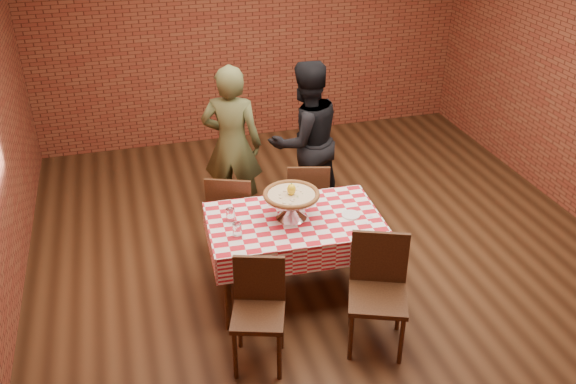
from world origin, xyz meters
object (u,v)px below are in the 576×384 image
(table, at_px, (294,257))
(chair_far_right, at_px, (307,199))
(water_glass_right, at_px, (230,215))
(pizza, at_px, (291,195))
(chair_near_right, at_px, (378,298))
(water_glass_left, at_px, (237,230))
(diner_olive, at_px, (232,145))
(condiment_caddy, at_px, (295,192))
(pizza_stand, at_px, (291,207))
(chair_far_left, at_px, (234,213))
(diner_black, at_px, (305,141))
(chair_near_left, at_px, (258,318))

(table, height_order, chair_far_right, chair_far_right)
(table, distance_m, water_glass_right, 0.68)
(pizza, relative_size, chair_near_right, 0.50)
(water_glass_left, bearing_deg, chair_far_right, 47.00)
(pizza, bearing_deg, chair_far_right, 63.57)
(chair_far_right, bearing_deg, water_glass_right, 53.70)
(chair_far_right, bearing_deg, chair_near_right, 107.05)
(chair_far_right, distance_m, diner_olive, 0.93)
(condiment_caddy, height_order, chair_near_right, chair_near_right)
(condiment_caddy, bearing_deg, pizza_stand, -111.96)
(chair_far_right, height_order, diner_olive, diner_olive)
(chair_far_right, bearing_deg, chair_far_left, 20.66)
(diner_olive, xyz_separation_m, diner_black, (0.73, -0.11, 0.00))
(table, xyz_separation_m, pizza, (-0.02, 0.03, 0.59))
(chair_far_left, bearing_deg, diner_olive, -79.55)
(chair_near_right, relative_size, chair_far_right, 1.05)
(pizza_stand, bearing_deg, diner_olive, 99.00)
(water_glass_right, height_order, chair_far_right, water_glass_right)
(chair_near_right, bearing_deg, diner_black, 110.05)
(chair_near_left, relative_size, diner_black, 0.52)
(water_glass_right, height_order, chair_far_left, chair_far_left)
(chair_far_left, relative_size, chair_far_right, 1.02)
(table, bearing_deg, chair_near_left, -123.52)
(chair_near_left, bearing_deg, pizza, 76.53)
(table, bearing_deg, diner_olive, 99.52)
(water_glass_left, distance_m, condiment_caddy, 0.73)
(pizza_stand, height_order, chair_near_right, pizza_stand)
(table, bearing_deg, diner_black, 69.08)
(chair_far_left, bearing_deg, chair_far_right, -152.41)
(pizza_stand, bearing_deg, table, -58.27)
(pizza, bearing_deg, condiment_caddy, 68.24)
(chair_far_left, distance_m, diner_black, 1.10)
(chair_near_right, bearing_deg, pizza, 140.35)
(pizza_stand, distance_m, pizza, 0.11)
(condiment_caddy, bearing_deg, table, -107.04)
(table, bearing_deg, pizza, 121.73)
(chair_near_right, distance_m, chair_far_left, 1.72)
(pizza, distance_m, diner_black, 1.37)
(pizza_stand, bearing_deg, chair_near_right, -61.64)
(water_glass_right, xyz_separation_m, condiment_caddy, (0.60, 0.19, 0.02))
(chair_near_right, xyz_separation_m, diner_olive, (-0.66, 2.19, 0.36))
(condiment_caddy, relative_size, diner_olive, 0.09)
(water_glass_right, bearing_deg, table, -11.60)
(table, bearing_deg, chair_far_right, 65.40)
(chair_far_left, bearing_deg, water_glass_right, 99.73)
(table, relative_size, diner_black, 0.85)
(pizza_stand, distance_m, chair_far_left, 0.89)
(water_glass_right, relative_size, chair_near_right, 0.12)
(chair_near_right, height_order, chair_far_left, chair_near_right)
(pizza_stand, height_order, diner_black, diner_black)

